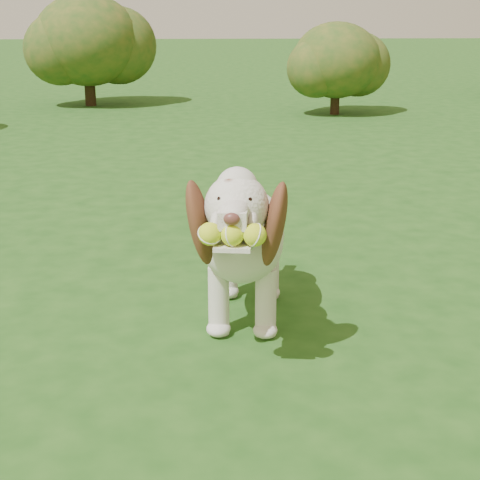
{
  "coord_description": "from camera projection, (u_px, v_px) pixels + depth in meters",
  "views": [
    {
      "loc": [
        -0.36,
        -2.95,
        1.49
      ],
      "look_at": [
        -0.15,
        0.16,
        0.52
      ],
      "focal_mm": 55.0,
      "sensor_mm": 36.0,
      "label": 1
    }
  ],
  "objects": [
    {
      "name": "shrub_c",
      "position": [
        336.0,
        60.0,
        10.83
      ],
      "size": [
        1.3,
        1.3,
        1.35
      ],
      "color": "#382314",
      "rests_on": "ground"
    },
    {
      "name": "dog",
      "position": [
        244.0,
        233.0,
        3.53
      ],
      "size": [
        0.56,
        1.35,
        0.88
      ],
      "rotation": [
        0.0,
        0.0,
        -0.14
      ],
      "color": "silver",
      "rests_on": "ground"
    },
    {
      "name": "shrub_b",
      "position": [
        87.0,
        40.0,
        11.79
      ],
      "size": [
        1.71,
        1.71,
        1.77
      ],
      "color": "#382314",
      "rests_on": "ground"
    },
    {
      "name": "ground",
      "position": [
        277.0,
        360.0,
        3.27
      ],
      "size": [
        80.0,
        80.0,
        0.0
      ],
      "primitive_type": "plane",
      "color": "#1C4814",
      "rests_on": "ground"
    }
  ]
}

